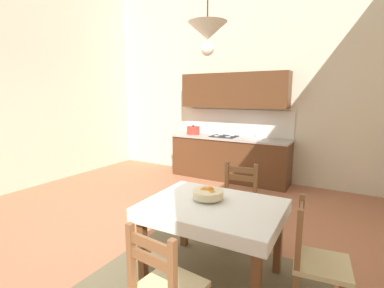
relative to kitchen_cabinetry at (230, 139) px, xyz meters
The scene contains 9 objects.
ground_plane 3.04m from the kitchen_cabinetry, 90.66° to the right, with size 6.69×6.96×0.10m, color #AD6B4C.
wall_back 1.33m from the kitchen_cabinetry, 95.76° to the left, with size 6.69×0.12×4.28m, color beige.
area_rug 3.59m from the kitchen_cabinetry, 70.45° to the right, with size 2.10×1.60×0.01m, color brown.
kitchen_cabinetry is the anchor object (origin of this frame).
dining_table 3.40m from the kitchen_cabinetry, 69.89° to the right, with size 1.29×1.00×0.75m.
dining_chair_kitchen_side 2.62m from the kitchen_cabinetry, 65.04° to the right, with size 0.47×0.47×0.93m.
dining_chair_window_side 3.81m from the kitchen_cabinetry, 56.67° to the right, with size 0.47×0.47×0.93m.
fruit_bowl 3.29m from the kitchen_cabinetry, 70.91° to the right, with size 0.30×0.30×0.12m.
pendant_lamp 3.77m from the kitchen_cabinetry, 70.73° to the right, with size 0.32×0.32×0.81m.
Camera 1 is at (2.30, -2.56, 1.76)m, focal length 26.64 mm.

